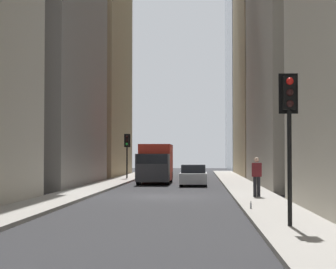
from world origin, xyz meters
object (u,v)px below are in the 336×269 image
sedan_silver (193,176)px  discarded_bottle (251,206)px  delivery_truck (155,163)px  traffic_light_foreground (289,113)px  traffic_light_midblock (127,146)px  pedestrian (257,175)px

sedan_silver → discarded_bottle: bearing=-173.1°
delivery_truck → traffic_light_foreground: traffic_light_foreground is taller
delivery_truck → traffic_light_midblock: 7.03m
delivery_truck → sedan_silver: bearing=-138.7°
traffic_light_midblock → delivery_truck: bearing=-155.7°
traffic_light_foreground → traffic_light_midblock: 34.62m
traffic_light_midblock → discarded_bottle: (-28.27, -7.91, -2.60)m
sedan_silver → traffic_light_midblock: (9.47, 5.64, 2.18)m
traffic_light_foreground → traffic_light_midblock: size_ratio=1.12×
delivery_truck → traffic_light_midblock: (6.28, 2.84, 1.39)m
traffic_light_midblock → discarded_bottle: bearing=-164.4°
pedestrian → discarded_bottle: 6.42m
sedan_silver → traffic_light_foreground: (-24.08, -2.88, 2.51)m
delivery_truck → discarded_bottle: (-21.98, -5.08, -1.21)m
traffic_light_foreground → discarded_bottle: (5.29, 0.61, -2.93)m
discarded_bottle → pedestrian: bearing=-7.1°
sedan_silver → pedestrian: bearing=-166.2°
traffic_light_foreground → pedestrian: traffic_light_foreground is taller
pedestrian → traffic_light_foreground: bearing=179.1°
delivery_truck → traffic_light_foreground: (-27.27, -5.68, 1.72)m
sedan_silver → pedestrian: 12.87m
sedan_silver → delivery_truck: bearing=41.3°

